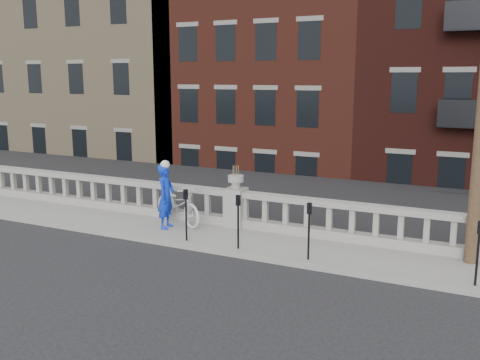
# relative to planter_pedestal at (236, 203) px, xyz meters

# --- Properties ---
(ground) EXTENTS (120.00, 120.00, 0.00)m
(ground) POSITION_rel_planter_pedestal_xyz_m (0.00, -3.95, -0.83)
(ground) COLOR black
(ground) RESTS_ON ground
(sidewalk) EXTENTS (32.00, 2.20, 0.15)m
(sidewalk) POSITION_rel_planter_pedestal_xyz_m (0.00, -0.95, -0.76)
(sidewalk) COLOR gray
(sidewalk) RESTS_ON ground
(balustrade) EXTENTS (28.00, 0.34, 1.03)m
(balustrade) POSITION_rel_planter_pedestal_xyz_m (0.00, 0.00, -0.19)
(balustrade) COLOR gray
(balustrade) RESTS_ON sidewalk
(planter_pedestal) EXTENTS (0.55, 0.55, 1.76)m
(planter_pedestal) POSITION_rel_planter_pedestal_xyz_m (0.00, 0.00, 0.00)
(planter_pedestal) COLOR gray
(planter_pedestal) RESTS_ON sidewalk
(lower_level) EXTENTS (80.00, 44.00, 20.80)m
(lower_level) POSITION_rel_planter_pedestal_xyz_m (0.56, 19.09, 1.80)
(lower_level) COLOR #605E59
(lower_level) RESTS_ON ground
(parking_meter_a) EXTENTS (0.10, 0.09, 1.36)m
(parking_meter_a) POSITION_rel_planter_pedestal_xyz_m (-0.54, -1.80, 0.17)
(parking_meter_a) COLOR black
(parking_meter_a) RESTS_ON sidewalk
(parking_meter_b) EXTENTS (0.10, 0.09, 1.36)m
(parking_meter_b) POSITION_rel_planter_pedestal_xyz_m (0.96, -1.80, 0.17)
(parking_meter_b) COLOR black
(parking_meter_b) RESTS_ON sidewalk
(parking_meter_c) EXTENTS (0.10, 0.09, 1.36)m
(parking_meter_c) POSITION_rel_planter_pedestal_xyz_m (2.79, -1.80, 0.17)
(parking_meter_c) COLOR black
(parking_meter_c) RESTS_ON sidewalk
(parking_meter_d) EXTENTS (0.10, 0.09, 1.36)m
(parking_meter_d) POSITION_rel_planter_pedestal_xyz_m (6.38, -1.80, 0.17)
(parking_meter_d) COLOR black
(parking_meter_d) RESTS_ON sidewalk
(bicycle) EXTENTS (2.24, 1.56, 1.12)m
(bicycle) POSITION_rel_planter_pedestal_xyz_m (-1.64, -0.46, -0.12)
(bicycle) COLOR silver
(bicycle) RESTS_ON sidewalk
(cyclist) EXTENTS (0.54, 0.73, 1.82)m
(cyclist) POSITION_rel_planter_pedestal_xyz_m (-1.68, -1.02, 0.23)
(cyclist) COLOR #0D2ECA
(cyclist) RESTS_ON sidewalk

